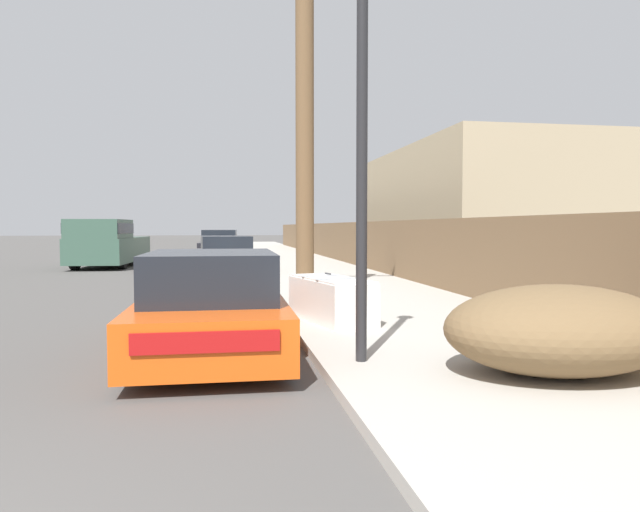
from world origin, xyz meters
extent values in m
cube|color=#ADA89E|center=(5.30, 23.50, 0.06)|extent=(4.20, 63.00, 0.12)
cube|color=silver|center=(3.85, 6.88, 0.44)|extent=(1.13, 1.95, 0.63)
cube|color=white|center=(3.85, 6.88, 0.77)|extent=(1.08, 1.87, 0.03)
cube|color=#333335|center=(3.91, 7.48, 0.80)|extent=(0.08, 0.20, 0.02)
cube|color=gray|center=(3.78, 7.17, 0.79)|extent=(0.73, 0.24, 0.01)
cube|color=gray|center=(3.91, 6.62, 0.79)|extent=(0.73, 0.24, 0.01)
cube|color=#E05114|center=(2.06, 5.62, 0.42)|extent=(1.78, 4.28, 0.56)
cube|color=black|center=(2.05, 5.23, 0.98)|extent=(1.51, 2.06, 0.56)
cube|color=#B21414|center=(2.03, 3.47, 0.52)|extent=(1.34, 0.05, 0.20)
cylinder|color=black|center=(1.34, 6.95, 0.32)|extent=(0.21, 0.64, 0.64)
cylinder|color=black|center=(2.82, 6.93, 0.32)|extent=(0.21, 0.64, 0.64)
cylinder|color=black|center=(1.30, 4.31, 0.32)|extent=(0.21, 0.64, 0.64)
cylinder|color=black|center=(2.78, 4.29, 0.32)|extent=(0.21, 0.64, 0.64)
cube|color=gray|center=(2.32, 17.49, 0.47)|extent=(2.05, 4.28, 0.63)
cube|color=black|center=(2.33, 17.32, 1.03)|extent=(1.69, 2.43, 0.49)
cube|color=#B21414|center=(2.44, 15.38, 0.58)|extent=(1.41, 0.11, 0.22)
cylinder|color=black|center=(1.46, 18.74, 0.34)|extent=(0.24, 0.69, 0.68)
cylinder|color=black|center=(3.02, 18.83, 0.34)|extent=(0.24, 0.69, 0.68)
cylinder|color=black|center=(1.61, 16.15, 0.34)|extent=(0.24, 0.69, 0.68)
cylinder|color=black|center=(3.17, 16.24, 0.34)|extent=(0.24, 0.69, 0.68)
cube|color=black|center=(2.14, 25.53, 0.51)|extent=(1.99, 4.67, 0.72)
cube|color=black|center=(2.13, 25.35, 1.15)|extent=(1.64, 2.64, 0.57)
cube|color=#B21414|center=(2.02, 23.23, 0.64)|extent=(1.37, 0.10, 0.25)
cylinder|color=black|center=(1.46, 26.99, 0.34)|extent=(0.23, 0.68, 0.67)
cylinder|color=black|center=(2.97, 26.91, 0.34)|extent=(0.23, 0.68, 0.67)
cylinder|color=black|center=(1.31, 24.15, 0.34)|extent=(0.23, 0.68, 0.67)
cylinder|color=black|center=(2.82, 24.07, 0.34)|extent=(0.23, 0.68, 0.67)
cube|color=#385647|center=(-2.17, 22.13, 0.68)|extent=(2.39, 5.79, 0.95)
cube|color=#385647|center=(-2.28, 20.57, 1.50)|extent=(2.06, 2.67, 0.70)
cube|color=black|center=(-2.28, 20.57, 1.52)|extent=(2.10, 2.62, 0.39)
cylinder|color=black|center=(-1.45, 20.32, 0.40)|extent=(0.31, 0.82, 0.81)
cylinder|color=black|center=(-3.14, 20.43, 0.40)|extent=(0.31, 0.82, 0.81)
cylinder|color=black|center=(-1.21, 23.82, 0.40)|extent=(0.31, 0.82, 0.81)
cylinder|color=black|center=(-2.90, 23.94, 0.40)|extent=(0.31, 0.82, 0.81)
cylinder|color=brown|center=(3.83, 9.57, 4.08)|extent=(0.36, 0.36, 7.92)
cylinder|color=#232326|center=(3.65, 4.19, 2.04)|extent=(0.12, 0.12, 3.83)
ellipsoid|color=brown|center=(5.44, 3.35, 0.56)|extent=(2.29, 1.72, 0.88)
cube|color=brown|center=(7.25, 22.09, 0.94)|extent=(0.08, 45.64, 1.64)
cube|color=tan|center=(12.06, 19.90, 2.31)|extent=(6.00, 12.12, 4.62)
camera|label=1|loc=(2.17, -1.73, 1.56)|focal=32.00mm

